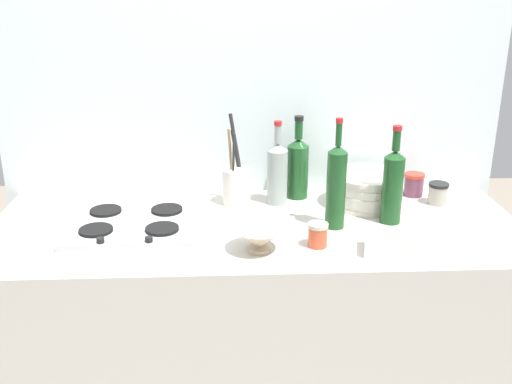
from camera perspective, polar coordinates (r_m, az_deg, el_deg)
name	(u,v)px	position (r m, az deg, el deg)	size (l,w,h in m)	color
counter_block	(256,339)	(2.23, 0.00, -13.90)	(1.80, 0.70, 0.90)	beige
backsplash_panel	(251,138)	(2.30, -0.44, 5.19)	(1.90, 0.06, 2.20)	silver
stovetop_hob	(133,224)	(2.03, -11.72, -2.99)	(0.42, 0.37, 0.04)	#B2B2B7
plate_stack	(366,189)	(2.20, 10.54, 0.29)	(0.27, 0.26, 0.12)	silver
wine_bottle_leftmost	(298,166)	(2.22, 4.04, 2.48)	(0.08, 0.08, 0.31)	#19471E
wine_bottle_mid_left	(277,172)	(2.16, 2.06, 1.92)	(0.08, 0.08, 0.31)	gray
wine_bottle_mid_right	(393,185)	(2.04, 13.00, 0.69)	(0.07, 0.07, 0.34)	#19471E
wine_bottle_rightmost	(336,185)	(1.96, 7.72, 0.62)	(0.07, 0.07, 0.37)	#19471E
mixing_bowl	(259,238)	(1.81, 0.30, -4.45)	(0.16, 0.16, 0.07)	beige
butter_dish	(389,244)	(1.85, 12.64, -4.93)	(0.15, 0.11, 0.06)	white
utensil_crock	(236,184)	(2.17, -1.91, 0.79)	(0.10, 0.10, 0.33)	silver
condiment_jar_front	(438,193)	(2.28, 17.08, -0.12)	(0.07, 0.07, 0.08)	#9E998C
condiment_jar_rear	(318,235)	(1.85, 5.95, -4.11)	(0.06, 0.06, 0.08)	#C64C2D
condiment_jar_spare	(414,184)	(2.34, 14.92, 0.70)	(0.08, 0.08, 0.09)	#66384C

